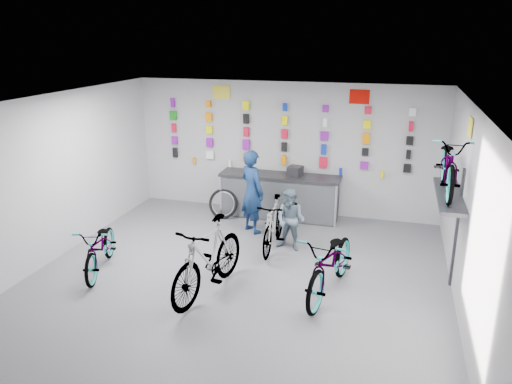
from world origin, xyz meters
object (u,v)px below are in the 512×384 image
(bike_center, at_px, (208,258))
(clerk, at_px, (252,192))
(bike_left, at_px, (100,247))
(bike_right, at_px, (331,263))
(bike_service, at_px, (274,224))
(customer, at_px, (291,220))
(counter, at_px, (280,197))

(bike_center, height_order, clerk, clerk)
(bike_left, bearing_deg, bike_right, -13.23)
(bike_left, bearing_deg, bike_service, 16.02)
(bike_right, xyz_separation_m, bike_service, (-1.31, 1.47, -0.03))
(clerk, distance_m, customer, 1.22)
(counter, xyz_separation_m, bike_center, (-0.28, -3.70, 0.13))
(counter, distance_m, bike_center, 3.71)
(bike_center, distance_m, bike_right, 1.95)
(bike_center, relative_size, bike_right, 0.99)
(bike_center, distance_m, clerk, 2.73)
(bike_center, xyz_separation_m, clerk, (-0.07, 2.72, 0.26))
(bike_service, bearing_deg, bike_center, -107.36)
(counter, bearing_deg, bike_service, -80.51)
(bike_service, relative_size, customer, 1.38)
(bike_service, bearing_deg, customer, 6.67)
(counter, height_order, clerk, clerk)
(bike_right, bearing_deg, bike_center, -154.67)
(counter, bearing_deg, bike_left, -124.35)
(bike_center, bearing_deg, bike_right, 26.17)
(clerk, bearing_deg, counter, -72.85)
(counter, distance_m, bike_service, 1.75)
(bike_left, relative_size, customer, 1.41)
(clerk, bearing_deg, bike_left, 88.15)
(counter, xyz_separation_m, customer, (0.61, -1.68, 0.12))
(bike_right, bearing_deg, bike_service, 141.86)
(bike_service, bearing_deg, clerk, 129.92)
(counter, bearing_deg, bike_center, -94.39)
(bike_center, bearing_deg, bike_service, 84.93)
(bike_center, height_order, customer, bike_center)
(bike_left, distance_m, customer, 3.50)
(bike_service, bearing_deg, counter, 98.27)
(bike_left, height_order, customer, customer)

